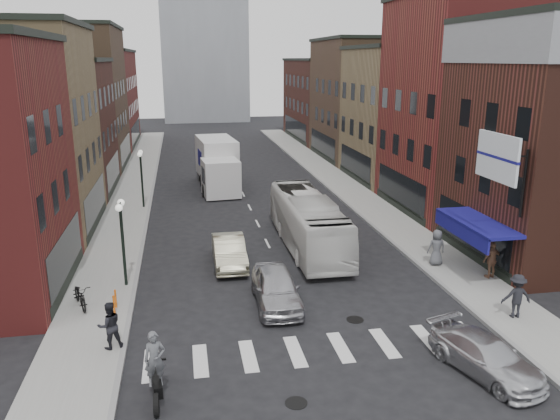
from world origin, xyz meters
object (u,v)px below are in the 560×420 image
Objects in this scene: curb_car at (486,356)px; ped_right_a at (517,296)px; streetlamp_near at (122,227)px; box_truck at (218,165)px; transit_bus at (308,222)px; billboard_sign at (499,159)px; motorcycle_rider at (156,369)px; sedan_left_near at (276,288)px; ped_right_b at (492,260)px; parked_bicycle at (80,295)px; streetlamp_far at (141,168)px; bike_rack at (115,302)px; ped_right_c at (437,247)px; sedan_left_far at (229,251)px; ped_left_solo at (110,325)px.

ped_right_a is at bearing 28.83° from curb_car.
streetlamp_near reaches higher than ped_right_a.
box_truck is 0.87× the size of transit_bus.
motorcycle_rider is at bearing -158.58° from billboard_sign.
ped_right_a reaches higher than sedan_left_near.
ped_right_a is (9.22, -3.14, 0.28)m from sedan_left_near.
streetlamp_near is 2.30× the size of ped_right_b.
transit_bus is 12.73m from parked_bicycle.
billboard_sign is at bearing -47.59° from streetlamp_far.
ped_right_a is 4.14m from ped_right_b.
curb_car is (12.68, -6.78, 0.07)m from bike_rack.
streetlamp_far reaches higher than ped_right_c.
billboard_sign is 16.68m from streetlamp_near.
ped_right_c reaches higher than sedan_left_near.
transit_bus is (9.72, 6.69, 0.93)m from bike_rack.
motorcycle_rider is 16.76m from ped_right_b.
box_truck is at bearing 75.58° from motorcycle_rider.
box_truck is at bearing 104.09° from transit_bus.
ped_right_b is at bearing -99.99° from ped_right_a.
ped_right_c is at bearing -36.22° from transit_bus.
ped_right_a reaches higher than curb_car.
curb_car is 2.37× the size of ped_right_a.
ped_right_b is (18.66, -0.17, 0.38)m from parked_bicycle.
box_truck is 5.07× the size of ped_right_a.
ped_right_c is (10.24, -2.18, 0.32)m from sedan_left_far.
billboard_sign reaches higher than ped_right_c.
ped_right_c is (16.85, 1.88, 0.40)m from parked_bicycle.
streetlamp_near is at bearing -110.31° from ped_left_solo.
transit_bus is (3.87, -15.49, -0.46)m from box_truck.
sedan_left_far is 12.78m from ped_right_b.
ped_right_a reaches higher than ped_right_b.
ped_right_b is at bearing 41.23° from curb_car.
billboard_sign reaches higher than parked_bicycle.
motorcycle_rider is at bearing -126.99° from sedan_left_near.
streetlamp_near is 17.25m from ped_right_b.
billboard_sign is 16.96m from ped_left_solo.
billboard_sign is at bearing 14.84° from motorcycle_rider.
sedan_left_near is 2.53× the size of ped_right_a.
ped_left_solo is at bearing -107.95° from box_truck.
box_truck is 5.16× the size of ped_right_b.
billboard_sign is at bearing -12.35° from streetlamp_near.
parked_bicycle is at bearing 135.44° from curb_car.
curb_car is 9.70m from ped_right_c.
box_truck is at bearing -122.72° from ped_left_solo.
ped_left_solo is (1.64, -3.73, 0.37)m from parked_bicycle.
streetlamp_far reaches higher than sedan_left_far.
transit_bus is (7.81, 13.09, 0.38)m from motorcycle_rider.
sedan_left_near is at bearing -69.10° from streetlamp_far.
bike_rack is at bearing 11.46° from ped_right_c.
billboard_sign is 0.90× the size of streetlamp_near.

